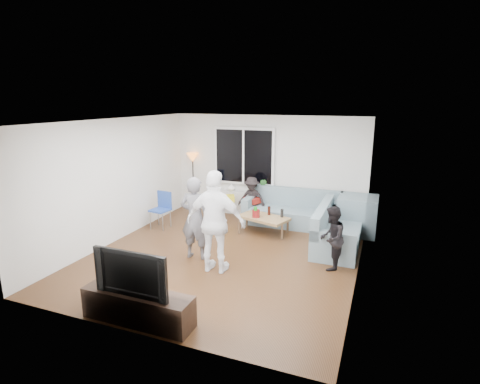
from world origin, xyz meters
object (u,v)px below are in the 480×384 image
at_px(side_chair, 160,211).
at_px(spectator_right, 332,238).
at_px(sofa_right_section, 339,227).
at_px(tv_console, 138,307).
at_px(player_left, 195,218).
at_px(television, 135,271).
at_px(coffee_table, 264,225).
at_px(spectator_back, 252,199).
at_px(sofa_back_section, 292,208).
at_px(player_right, 216,222).
at_px(floor_lamp, 193,182).

bearing_deg(side_chair, spectator_right, -3.11).
distance_m(sofa_right_section, tv_console, 4.39).
bearing_deg(spectator_right, player_left, -76.41).
bearing_deg(tv_console, side_chair, 118.39).
height_order(sofa_right_section, side_chair, side_chair).
bearing_deg(tv_console, television, 0.00).
bearing_deg(coffee_table, spectator_back, 124.93).
xyz_separation_m(sofa_back_section, spectator_back, (-1.03, 0.03, 0.13)).
height_order(sofa_right_section, player_right, player_right).
bearing_deg(coffee_table, player_right, -95.27).
height_order(floor_lamp, spectator_back, floor_lamp).
distance_m(coffee_table, spectator_back, 1.08).
bearing_deg(side_chair, tv_console, -54.00).
xyz_separation_m(sofa_right_section, coffee_table, (-1.68, 0.17, -0.22)).
bearing_deg(spectator_right, sofa_back_section, -146.56).
xyz_separation_m(floor_lamp, player_left, (1.59, -2.90, 0.02)).
bearing_deg(tv_console, coffee_table, 82.28).
bearing_deg(coffee_table, sofa_back_section, 61.03).
bearing_deg(spectator_back, coffee_table, -55.40).
distance_m(side_chair, spectator_back, 2.27).
bearing_deg(spectator_right, floor_lamp, -117.80).
distance_m(player_left, television, 2.22).
xyz_separation_m(side_chair, spectator_back, (1.80, 1.37, 0.12)).
distance_m(side_chair, tv_console, 3.91).
height_order(coffee_table, player_right, player_right).
xyz_separation_m(sofa_back_section, television, (-0.98, -4.77, 0.33)).
height_order(tv_console, television, television).
bearing_deg(floor_lamp, spectator_back, -9.55).
bearing_deg(sofa_back_section, sofa_right_section, -38.53).
distance_m(floor_lamp, television, 5.43).
height_order(side_chair, tv_console, side_chair).
xyz_separation_m(player_right, spectator_back, (-0.39, 2.98, -0.36)).
bearing_deg(floor_lamp, player_left, -61.32).
bearing_deg(spectator_back, player_right, -82.88).
height_order(coffee_table, television, television).
xyz_separation_m(sofa_right_section, floor_lamp, (-4.07, 1.31, 0.36)).
relative_size(spectator_right, spectator_back, 1.05).
relative_size(side_chair, spectator_right, 0.74).
height_order(spectator_back, tv_console, spectator_back).
distance_m(floor_lamp, tv_console, 5.46).
distance_m(sofa_back_section, coffee_table, 0.95).
distance_m(spectator_back, television, 4.80).
distance_m(player_left, spectator_right, 2.53).
height_order(player_left, spectator_right, player_left).
xyz_separation_m(coffee_table, television, (-0.54, -3.96, 0.56)).
distance_m(sofa_back_section, sofa_right_section, 1.57).
bearing_deg(side_chair, television, -54.00).
bearing_deg(spectator_right, television, -36.61).
bearing_deg(sofa_right_section, floor_lamp, 72.11).
bearing_deg(spectator_back, side_chair, -143.13).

